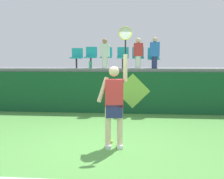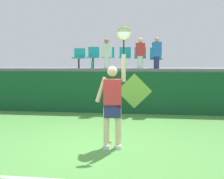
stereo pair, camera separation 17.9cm
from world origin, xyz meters
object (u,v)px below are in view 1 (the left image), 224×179
object	(u,v)px
tennis_player	(114,102)
spectator_1	(138,53)
tennis_ball	(112,141)
stadium_chair_0	(77,57)
stadium_chair_3	(123,56)
stadium_chair_5	(154,57)
water_bottle	(90,65)
stadium_chair_2	(106,56)
spectator_0	(155,52)
stadium_chair_4	(138,56)
spectator_2	(105,53)
stadium_chair_1	(91,56)

from	to	relation	value
tennis_player	spectator_1	distance (m)	4.10
tennis_player	tennis_ball	xyz separation A→B (m)	(-0.08, 0.32, -0.98)
stadium_chair_0	stadium_chair_3	bearing A→B (deg)	0.09
stadium_chair_5	spectator_1	distance (m)	0.74
water_bottle	stadium_chair_0	world-z (taller)	stadium_chair_0
tennis_ball	stadium_chair_2	distance (m)	4.51
stadium_chair_5	spectator_0	distance (m)	0.45
water_bottle	stadium_chair_4	size ratio (longest dim) A/B	0.33
spectator_1	spectator_2	size ratio (longest dim) A/B	1.02
tennis_ball	stadium_chair_1	distance (m)	4.63
water_bottle	stadium_chair_5	xyz separation A→B (m)	(2.38, 0.45, 0.29)
stadium_chair_0	stadium_chair_1	bearing A→B (deg)	0.29
stadium_chair_5	spectator_1	size ratio (longest dim) A/B	0.71
stadium_chair_2	spectator_2	bearing A→B (deg)	-90.00
tennis_ball	spectator_2	world-z (taller)	spectator_2
water_bottle	stadium_chair_4	xyz separation A→B (m)	(1.79, 0.44, 0.32)
tennis_ball	stadium_chair_4	distance (m)	4.52
spectator_0	stadium_chair_4	bearing A→B (deg)	144.99
spectator_0	stadium_chair_2	bearing A→B (deg)	167.26
water_bottle	stadium_chair_5	size ratio (longest dim) A/B	0.34
tennis_ball	stadium_chair_1	xyz separation A→B (m)	(-1.15, 3.97, 2.09)
stadium_chair_0	tennis_ball	bearing A→B (deg)	-66.61
water_bottle	spectator_2	bearing A→B (deg)	-1.74
stadium_chair_0	spectator_0	world-z (taller)	spectator_0
water_bottle	spectator_2	world-z (taller)	spectator_2
stadium_chair_0	spectator_2	world-z (taller)	spectator_2
stadium_chair_2	stadium_chair_5	distance (m)	1.82
stadium_chair_2	spectator_1	size ratio (longest dim) A/B	0.73
tennis_ball	water_bottle	world-z (taller)	water_bottle
tennis_player	stadium_chair_0	bearing A→B (deg)	112.79
tennis_player	spectator_2	bearing A→B (deg)	99.47
stadium_chair_1	spectator_0	xyz separation A→B (m)	(2.41, -0.41, 0.10)
spectator_0	stadium_chair_5	bearing A→B (deg)	90.00
tennis_player	stadium_chair_1	distance (m)	4.60
stadium_chair_3	stadium_chair_4	world-z (taller)	stadium_chair_3
stadium_chair_0	water_bottle	bearing A→B (deg)	-36.29
stadium_chair_4	spectator_0	size ratio (longest dim) A/B	0.72
stadium_chair_4	spectator_0	distance (m)	0.73
tennis_player	stadium_chair_3	distance (m)	4.42
stadium_chair_0	stadium_chair_4	world-z (taller)	stadium_chair_4
spectator_2	stadium_chair_2	bearing A→B (deg)	90.00
stadium_chair_0	stadium_chair_1	world-z (taller)	stadium_chair_1
stadium_chair_4	spectator_2	xyz separation A→B (m)	(-1.23, -0.46, 0.11)
tennis_player	stadium_chair_5	bearing A→B (deg)	74.63
stadium_chair_4	stadium_chair_5	size ratio (longest dim) A/B	1.03
tennis_player	spectator_0	world-z (taller)	spectator_0
tennis_player	spectator_1	bearing A→B (deg)	81.38
tennis_player	spectator_2	world-z (taller)	spectator_2
stadium_chair_2	spectator_0	xyz separation A→B (m)	(1.82, -0.41, 0.11)
tennis_player	tennis_ball	distance (m)	1.03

